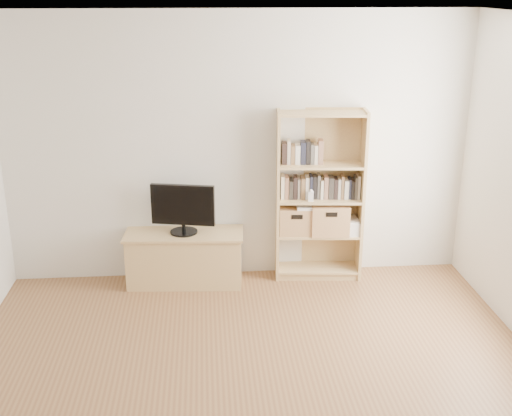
{
  "coord_description": "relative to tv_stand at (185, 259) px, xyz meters",
  "views": [
    {
      "loc": [
        -0.32,
        -3.51,
        2.81
      ],
      "look_at": [
        0.12,
        1.9,
        0.9
      ],
      "focal_mm": 45.0,
      "sensor_mm": 36.0,
      "label": 1
    }
  ],
  "objects": [
    {
      "name": "books_row_upper",
      "position": [
        1.14,
        0.09,
        1.01
      ],
      "size": [
        0.35,
        0.14,
        0.18
      ],
      "primitive_type": "cube",
      "rotation": [
        0.0,
        0.0,
        -0.04
      ],
      "color": "beige",
      "rests_on": "bookshelf"
    },
    {
      "name": "magazine_stack",
      "position": [
        1.62,
        0.03,
        0.28
      ],
      "size": [
        0.19,
        0.27,
        0.12
      ],
      "primitive_type": "cube",
      "rotation": [
        0.0,
        0.0,
        0.01
      ],
      "color": "silver",
      "rests_on": "bookshelf"
    },
    {
      "name": "baby_monitor",
      "position": [
        1.23,
        -0.03,
        0.62
      ],
      "size": [
        0.06,
        0.04,
        0.1
      ],
      "primitive_type": "cube",
      "rotation": [
        0.0,
        0.0,
        -0.17
      ],
      "color": "white",
      "rests_on": "bookshelf"
    },
    {
      "name": "back_wall",
      "position": [
        0.55,
        0.21,
        1.05
      ],
      "size": [
        4.5,
        0.02,
        2.6
      ],
      "primitive_type": "cube",
      "color": "silver",
      "rests_on": "floor"
    },
    {
      "name": "television",
      "position": [
        0.0,
        0.0,
        0.52
      ],
      "size": [
        0.61,
        0.18,
        0.48
      ],
      "primitive_type": "cube",
      "rotation": [
        0.0,
        0.0,
        -0.21
      ],
      "color": "black",
      "rests_on": "tv_stand"
    },
    {
      "name": "books_row_mid",
      "position": [
        1.33,
        0.08,
        0.69
      ],
      "size": [
        0.84,
        0.24,
        0.22
      ],
      "primitive_type": "cube",
      "rotation": [
        0.0,
        0.0,
        -0.1
      ],
      "color": "beige",
      "rests_on": "bookshelf"
    },
    {
      "name": "basket_right",
      "position": [
        1.43,
        0.04,
        0.37
      ],
      "size": [
        0.39,
        0.33,
        0.3
      ],
      "primitive_type": "cube",
      "rotation": [
        0.0,
        0.0,
        -0.07
      ],
      "color": "tan",
      "rests_on": "bookshelf"
    },
    {
      "name": "laptop",
      "position": [
        1.27,
        0.05,
        0.5
      ],
      "size": [
        0.36,
        0.26,
        0.03
      ],
      "primitive_type": "cube",
      "rotation": [
        0.0,
        0.0,
        -0.05
      ],
      "color": "white",
      "rests_on": "basket_left"
    },
    {
      "name": "bookshelf",
      "position": [
        1.33,
        0.06,
        0.59
      ],
      "size": [
        0.87,
        0.37,
        1.69
      ],
      "primitive_type": "cube",
      "rotation": [
        0.0,
        0.0,
        -0.08
      ],
      "color": "tan",
      "rests_on": "floor"
    },
    {
      "name": "basket_left",
      "position": [
        1.1,
        0.07,
        0.35
      ],
      "size": [
        0.35,
        0.3,
        0.27
      ],
      "primitive_type": "cube",
      "rotation": [
        0.0,
        0.0,
        -0.08
      ],
      "color": "tan",
      "rests_on": "bookshelf"
    },
    {
      "name": "tv_stand",
      "position": [
        0.0,
        0.0,
        0.0
      ],
      "size": [
        1.13,
        0.48,
        0.51
      ],
      "primitive_type": "cube",
      "rotation": [
        0.0,
        0.0,
        -0.06
      ],
      "color": "tan",
      "rests_on": "floor"
    },
    {
      "name": "ceiling",
      "position": [
        0.55,
        -2.29,
        2.35
      ],
      "size": [
        4.5,
        5.0,
        0.01
      ],
      "primitive_type": "cube",
      "color": "white",
      "rests_on": "back_wall"
    }
  ]
}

